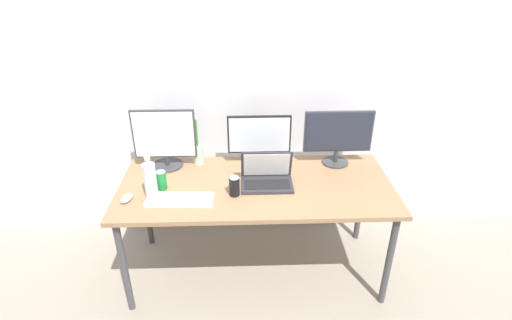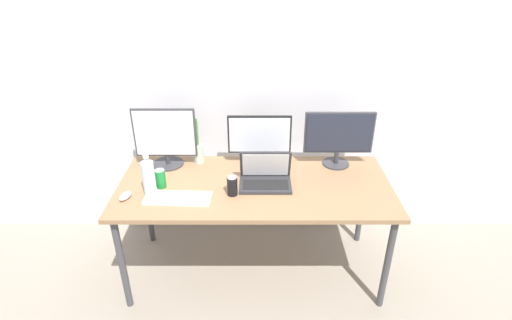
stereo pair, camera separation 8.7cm
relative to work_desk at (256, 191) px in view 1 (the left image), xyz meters
name	(u,v)px [view 1 (the left image)]	position (x,y,z in m)	size (l,w,h in m)	color
ground_plane	(256,269)	(0.00, 0.00, -0.68)	(16.00, 16.00, 0.00)	gray
wall_back	(253,75)	(0.00, 0.59, 0.62)	(7.00, 0.08, 2.60)	silver
work_desk	(256,191)	(0.00, 0.00, 0.00)	(1.79, 0.79, 0.74)	#424247
monitor_left	(165,139)	(-0.62, 0.27, 0.27)	(0.43, 0.22, 0.42)	#38383D
monitor_center	(259,138)	(0.03, 0.29, 0.25)	(0.44, 0.18, 0.36)	black
monitor_right	(338,135)	(0.58, 0.27, 0.28)	(0.48, 0.19, 0.40)	#38383D
laptop_silver	(267,177)	(0.07, 0.00, 0.11)	(0.33, 0.22, 0.22)	#2D2D33
keyboard_main	(180,200)	(-0.47, -0.18, 0.07)	(0.41, 0.14, 0.02)	white
mouse_by_keyboard	(127,198)	(-0.80, -0.17, 0.07)	(0.06, 0.11, 0.03)	silver
water_bottle	(150,179)	(-0.65, -0.13, 0.19)	(0.08, 0.08, 0.28)	silver
soda_can_near_keyboard	(234,186)	(-0.14, -0.12, 0.12)	(0.07, 0.07, 0.13)	black
soda_can_by_laptop	(161,180)	(-0.61, -0.03, 0.12)	(0.07, 0.07, 0.13)	#197F33
bamboo_vase	(198,153)	(-0.40, 0.31, 0.13)	(0.07, 0.07, 0.34)	#B2D1B7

